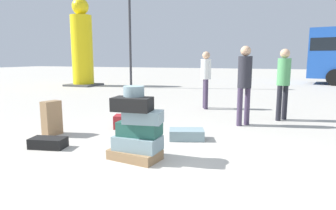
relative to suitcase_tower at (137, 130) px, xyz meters
name	(u,v)px	position (x,y,z in m)	size (l,w,h in m)	color
ground_plane	(151,177)	(0.45, -0.52, -0.45)	(80.00, 80.00, 0.00)	#ADA89E
suitcase_tower	(137,130)	(0.00, 0.00, 0.00)	(0.84, 0.55, 1.09)	olive
suitcase_brown_foreground_far	(52,118)	(-2.19, 0.70, -0.11)	(0.21, 0.34, 0.67)	olive
suitcase_maroon_upright_blue	(129,122)	(-1.03, 1.69, -0.30)	(0.60, 0.34, 0.28)	maroon
suitcase_slate_behind_tower	(187,134)	(0.38, 1.28, -0.35)	(0.63, 0.38, 0.19)	gray
suitcase_black_foreground_near	(48,143)	(-1.65, -0.01, -0.36)	(0.58, 0.31, 0.17)	black
person_bearded_onlooker	(245,79)	(1.23, 2.83, 0.60)	(0.30, 0.30, 1.75)	#3F334C
person_tourist_with_camera	(206,75)	(-0.06, 4.69, 0.56)	(0.30, 0.32, 1.67)	#3F334C
person_passerby_in_red	(284,78)	(2.04, 3.70, 0.57)	(0.30, 0.30, 1.70)	black
yellow_dummy_statue	(82,47)	(-7.92, 9.60, 1.60)	(1.56, 1.56, 4.58)	yellow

